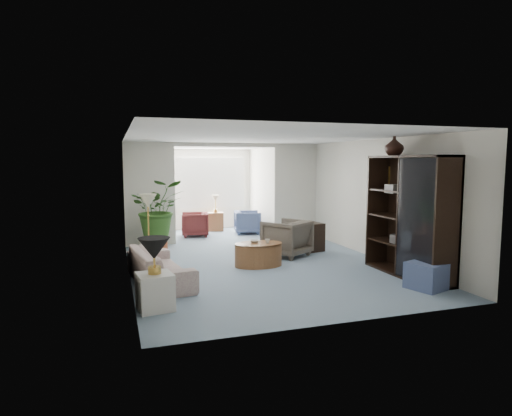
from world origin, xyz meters
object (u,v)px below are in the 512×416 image
object	(u,v)px
ottoman	(427,276)
side_table_dark	(310,237)
end_table	(155,292)
floor_lamp	(148,201)
coffee_table	(258,254)
coffee_bowl	(254,241)
sofa	(160,266)
entertainment_cabinet	(409,216)
cabinet_urn	(394,146)
plant_pot	(159,244)
sunroom_table	(216,222)
table_lamp	(154,249)
coffee_cup	(267,241)
sunroom_chair_blue	(247,222)
framed_picture	(382,178)
sunroom_chair_maroon	(195,224)
wingback_chair	(287,238)

from	to	relation	value
ottoman	side_table_dark	bearing A→B (deg)	99.01
end_table	floor_lamp	bearing A→B (deg)	87.10
coffee_table	coffee_bowl	world-z (taller)	coffee_bowl
sofa	entertainment_cabinet	bearing A→B (deg)	-109.68
cabinet_urn	plant_pot	size ratio (longest dim) A/B	0.90
sunroom_table	cabinet_urn	bearing A→B (deg)	-68.96
table_lamp	floor_lamp	size ratio (longest dim) A/B	1.22
floor_lamp	coffee_cup	distance (m)	2.54
side_table_dark	ottoman	bearing A→B (deg)	-80.99
table_lamp	coffee_cup	world-z (taller)	table_lamp
end_table	cabinet_urn	size ratio (longest dim) A/B	1.41
coffee_cup	coffee_table	bearing A→B (deg)	146.31
table_lamp	sunroom_chair_blue	world-z (taller)	table_lamp
coffee_bowl	sunroom_chair_blue	distance (m)	3.79
end_table	plant_pot	xyz separation A→B (m)	(0.45, 4.06, -0.09)
table_lamp	sunroom_table	bearing A→B (deg)	70.17
framed_picture	side_table_dark	size ratio (longest dim) A/B	0.78
sofa	table_lamp	size ratio (longest dim) A/B	4.38
ottoman	table_lamp	bearing A→B (deg)	175.43
framed_picture	entertainment_cabinet	distance (m)	1.38
framed_picture	end_table	world-z (taller)	framed_picture
sofa	sunroom_table	bearing A→B (deg)	-30.26
framed_picture	coffee_bowl	bearing A→B (deg)	170.69
plant_pot	table_lamp	bearing A→B (deg)	-96.31
coffee_table	sunroom_chair_maroon	size ratio (longest dim) A/B	1.32
table_lamp	plant_pot	size ratio (longest dim) A/B	1.10
entertainment_cabinet	ottoman	size ratio (longest dim) A/B	4.03
coffee_table	sunroom_table	bearing A→B (deg)	87.77
sofa	floor_lamp	distance (m)	1.89
floor_lamp	sunroom_table	bearing A→B (deg)	58.06
sunroom_chair_maroon	coffee_bowl	bearing A→B (deg)	18.26
table_lamp	sunroom_table	distance (m)	6.91
end_table	coffee_bowl	size ratio (longest dim) A/B	2.56
floor_lamp	entertainment_cabinet	xyz separation A→B (m)	(4.31, -2.53, -0.18)
wingback_chair	cabinet_urn	world-z (taller)	cabinet_urn
table_lamp	framed_picture	bearing A→B (deg)	19.30
wingback_chair	coffee_bowl	bearing A→B (deg)	-0.62
coffee_table	sunroom_chair_maroon	xyz separation A→B (m)	(-0.57, 3.76, 0.10)
side_table_dark	sunroom_table	xyz separation A→B (m)	(-1.39, 3.53, -0.05)
coffee_cup	sunroom_table	bearing A→B (deg)	89.68
coffee_bowl	sunroom_chair_maroon	distance (m)	3.70
coffee_cup	framed_picture	bearing A→B (deg)	-5.36
sofa	ottoman	bearing A→B (deg)	-120.29
ottoman	sunroom_chair_maroon	distance (m)	6.62
table_lamp	ottoman	world-z (taller)	table_lamp
end_table	sunroom_chair_blue	xyz separation A→B (m)	(3.08, 5.72, 0.07)
sofa	floor_lamp	size ratio (longest dim) A/B	5.36
floor_lamp	sunroom_chair_blue	bearing A→B (deg)	43.17
plant_pot	ottoman	bearing A→B (deg)	-49.23
end_table	ottoman	distance (m)	4.26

